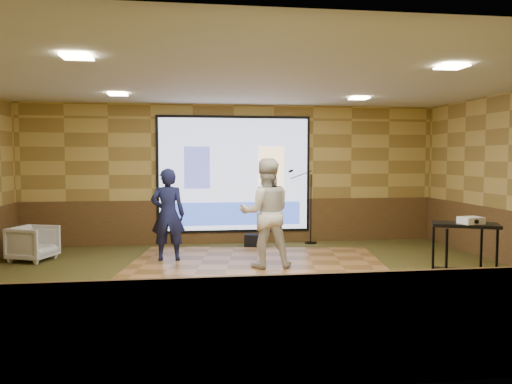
{
  "coord_description": "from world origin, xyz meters",
  "views": [
    {
      "loc": [
        -1.01,
        -7.28,
        1.87
      ],
      "look_at": [
        0.11,
        0.8,
        1.3
      ],
      "focal_mm": 35.0,
      "sensor_mm": 36.0,
      "label": 1
    }
  ],
  "objects": [
    {
      "name": "ground",
      "position": [
        0.0,
        0.0,
        0.0
      ],
      "size": [
        9.0,
        9.0,
        0.0
      ],
      "primitive_type": "plane",
      "color": "#323819",
      "rests_on": "ground"
    },
    {
      "name": "room_shell",
      "position": [
        0.0,
        0.0,
        2.09
      ],
      "size": [
        9.04,
        7.04,
        3.02
      ],
      "color": "tan",
      "rests_on": "ground"
    },
    {
      "name": "wainscot_back",
      "position": [
        0.0,
        3.48,
        0.47
      ],
      "size": [
        9.0,
        0.04,
        0.95
      ],
      "primitive_type": "cube",
      "color": "#4C3419",
      "rests_on": "ground"
    },
    {
      "name": "wainscot_front",
      "position": [
        0.0,
        -3.48,
        0.47
      ],
      "size": [
        9.0,
        0.04,
        0.95
      ],
      "primitive_type": "cube",
      "color": "#4C3419",
      "rests_on": "ground"
    },
    {
      "name": "projector_screen",
      "position": [
        0.0,
        3.44,
        1.47
      ],
      "size": [
        3.32,
        0.06,
        2.52
      ],
      "color": "black",
      "rests_on": "room_shell"
    },
    {
      "name": "downlight_nw",
      "position": [
        -2.2,
        1.8,
        2.97
      ],
      "size": [
        0.32,
        0.32,
        0.02
      ],
      "primitive_type": "cube",
      "color": "beige",
      "rests_on": "room_shell"
    },
    {
      "name": "downlight_ne",
      "position": [
        2.2,
        1.8,
        2.97
      ],
      "size": [
        0.32,
        0.32,
        0.02
      ],
      "primitive_type": "cube",
      "color": "beige",
      "rests_on": "room_shell"
    },
    {
      "name": "downlight_sw",
      "position": [
        -2.2,
        -1.5,
        2.97
      ],
      "size": [
        0.32,
        0.32,
        0.02
      ],
      "primitive_type": "cube",
      "color": "beige",
      "rests_on": "room_shell"
    },
    {
      "name": "downlight_se",
      "position": [
        2.2,
        -1.5,
        2.97
      ],
      "size": [
        0.32,
        0.32,
        0.02
      ],
      "primitive_type": "cube",
      "color": "beige",
      "rests_on": "room_shell"
    },
    {
      "name": "dance_floor",
      "position": [
        0.15,
        1.07,
        0.02
      ],
      "size": [
        4.83,
        3.96,
        0.03
      ],
      "primitive_type": "cube",
      "rotation": [
        0.0,
        0.0,
        -0.15
      ],
      "color": "#A6703C",
      "rests_on": "ground"
    },
    {
      "name": "player_left",
      "position": [
        -1.36,
        1.66,
        0.85
      ],
      "size": [
        0.62,
        0.43,
        1.64
      ],
      "primitive_type": "imported",
      "rotation": [
        0.0,
        0.0,
        3.08
      ],
      "color": "#151A44",
      "rests_on": "dance_floor"
    },
    {
      "name": "player_right",
      "position": [
        0.28,
        0.88,
        0.94
      ],
      "size": [
        0.9,
        0.71,
        1.82
      ],
      "primitive_type": "imported",
      "rotation": [
        0.0,
        0.0,
        3.11
      ],
      "color": "beige",
      "rests_on": "dance_floor"
    },
    {
      "name": "av_table",
      "position": [
        2.89,
        -0.74,
        0.65
      ],
      "size": [
        0.89,
        0.47,
        0.94
      ],
      "rotation": [
        0.0,
        0.0,
        -0.42
      ],
      "color": "black",
      "rests_on": "ground"
    },
    {
      "name": "projector",
      "position": [
        2.92,
        -0.83,
        0.99
      ],
      "size": [
        0.33,
        0.29,
        0.1
      ],
      "primitive_type": "cube",
      "rotation": [
        0.0,
        0.0,
        0.16
      ],
      "color": "white",
      "rests_on": "av_table"
    },
    {
      "name": "mic_stand",
      "position": [
        1.59,
        3.2,
        0.49
      ],
      "size": [
        0.63,
        0.26,
        1.62
      ],
      "rotation": [
        0.0,
        0.0,
        0.12
      ],
      "color": "black",
      "rests_on": "ground"
    },
    {
      "name": "banquet_chair",
      "position": [
        -3.78,
        2.1,
        0.32
      ],
      "size": [
        0.9,
        0.89,
        0.64
      ],
      "primitive_type": "imported",
      "rotation": [
        0.0,
        0.0,
        1.2
      ],
      "color": "gray",
      "rests_on": "ground"
    },
    {
      "name": "duffel_bag",
      "position": [
        0.38,
        2.94,
        0.13
      ],
      "size": [
        0.47,
        0.36,
        0.26
      ],
      "primitive_type": "cube",
      "rotation": [
        0.0,
        0.0,
        -0.19
      ],
      "color": "black",
      "rests_on": "ground"
    }
  ]
}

